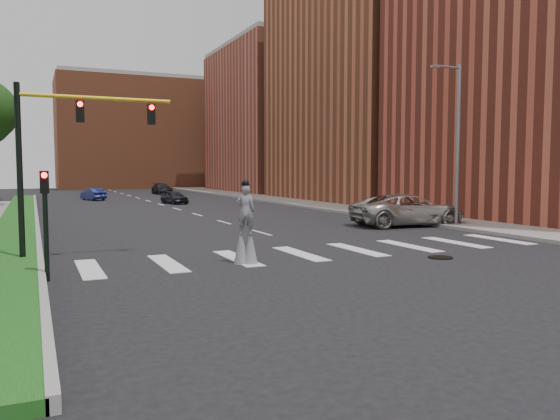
% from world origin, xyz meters
% --- Properties ---
extents(ground_plane, '(160.00, 160.00, 0.00)m').
position_xyz_m(ground_plane, '(0.00, 0.00, 0.00)').
color(ground_plane, black).
rests_on(ground_plane, ground).
extents(grass_median, '(2.00, 60.00, 0.25)m').
position_xyz_m(grass_median, '(-11.50, 20.00, 0.12)').
color(grass_median, '#174F16').
rests_on(grass_median, ground).
extents(median_curb, '(0.20, 60.00, 0.28)m').
position_xyz_m(median_curb, '(-10.45, 20.00, 0.14)').
color(median_curb, gray).
rests_on(median_curb, ground).
extents(sidewalk_right, '(5.00, 90.00, 0.18)m').
position_xyz_m(sidewalk_right, '(12.50, 25.00, 0.09)').
color(sidewalk_right, gray).
rests_on(sidewalk_right, ground).
extents(manhole, '(0.90, 0.90, 0.04)m').
position_xyz_m(manhole, '(3.00, -2.00, 0.02)').
color(manhole, black).
rests_on(manhole, ground).
extents(building_mid, '(16.00, 22.00, 24.00)m').
position_xyz_m(building_mid, '(22.00, 30.00, 12.00)').
color(building_mid, '#9A4F30').
rests_on(building_mid, ground).
extents(building_far, '(16.00, 22.00, 20.00)m').
position_xyz_m(building_far, '(22.00, 54.00, 10.00)').
color(building_far, '#B35742').
rests_on(building_far, ground).
extents(building_backdrop, '(26.00, 14.00, 18.00)m').
position_xyz_m(building_backdrop, '(6.00, 78.00, 9.00)').
color(building_backdrop, '#9A4F30').
rests_on(building_backdrop, ground).
extents(streetlight, '(2.05, 0.20, 9.00)m').
position_xyz_m(streetlight, '(10.90, 6.00, 4.90)').
color(streetlight, slate).
rests_on(streetlight, ground).
extents(traffic_signal, '(5.30, 0.23, 6.20)m').
position_xyz_m(traffic_signal, '(-9.78, 3.00, 4.15)').
color(traffic_signal, black).
rests_on(traffic_signal, ground).
extents(secondary_signal, '(0.25, 0.21, 3.23)m').
position_xyz_m(secondary_signal, '(-10.30, -0.50, 1.95)').
color(secondary_signal, black).
rests_on(secondary_signal, ground).
extents(stilt_performer, '(0.81, 0.65, 2.92)m').
position_xyz_m(stilt_performer, '(-3.97, -0.17, 1.15)').
color(stilt_performer, '#302013').
rests_on(stilt_performer, ground).
extents(suv_crossing, '(6.88, 3.79, 1.83)m').
position_xyz_m(suv_crossing, '(9.00, 7.72, 0.91)').
color(suv_crossing, '#ACA9A2').
rests_on(suv_crossing, ground).
extents(car_near, '(2.18, 3.84, 1.23)m').
position_xyz_m(car_near, '(1.37, 32.54, 0.62)').
color(car_near, black).
rests_on(car_near, ground).
extents(car_mid, '(2.39, 3.99, 1.24)m').
position_xyz_m(car_mid, '(-4.92, 41.84, 0.62)').
color(car_mid, navy).
rests_on(car_mid, ground).
extents(car_far, '(2.06, 4.75, 1.36)m').
position_xyz_m(car_far, '(4.49, 52.29, 0.68)').
color(car_far, black).
rests_on(car_far, ground).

